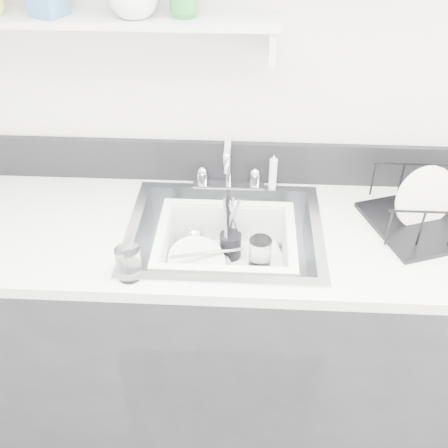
# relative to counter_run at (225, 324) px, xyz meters

# --- Properties ---
(room_shell) EXTENTS (3.50, 3.00, 2.60)m
(room_shell) POSITION_rel_counter_run_xyz_m (0.00, -0.80, 1.22)
(room_shell) COLOR silver
(room_shell) RESTS_ON ground
(counter_run) EXTENTS (3.20, 0.62, 0.92)m
(counter_run) POSITION_rel_counter_run_xyz_m (0.00, 0.00, 0.00)
(counter_run) COLOR #242427
(counter_run) RESTS_ON ground
(backsplash) EXTENTS (3.20, 0.02, 0.16)m
(backsplash) POSITION_rel_counter_run_xyz_m (0.00, 0.30, 0.54)
(backsplash) COLOR black
(backsplash) RESTS_ON counter_run
(sink) EXTENTS (0.64, 0.52, 0.20)m
(sink) POSITION_rel_counter_run_xyz_m (0.00, 0.00, 0.37)
(sink) COLOR silver
(sink) RESTS_ON counter_run
(faucet) EXTENTS (0.26, 0.18, 0.23)m
(faucet) POSITION_rel_counter_run_xyz_m (0.00, 0.25, 0.52)
(faucet) COLOR silver
(faucet) RESTS_ON counter_run
(side_sprayer) EXTENTS (0.03, 0.03, 0.14)m
(side_sprayer) POSITION_rel_counter_run_xyz_m (0.16, 0.25, 0.53)
(side_sprayer) COLOR white
(side_sprayer) RESTS_ON counter_run
(wall_shelf) EXTENTS (1.00, 0.16, 0.12)m
(wall_shelf) POSITION_rel_counter_run_xyz_m (-0.35, 0.23, 1.05)
(wall_shelf) COLOR silver
(wall_shelf) RESTS_ON room_shell
(wash_tub) EXTENTS (0.54, 0.48, 0.18)m
(wash_tub) POSITION_rel_counter_run_xyz_m (0.01, -0.03, 0.38)
(wash_tub) COLOR white
(wash_tub) RESTS_ON sink
(plate_stack) EXTENTS (0.24, 0.23, 0.09)m
(plate_stack) POSITION_rel_counter_run_xyz_m (-0.08, -0.05, 0.33)
(plate_stack) COLOR white
(plate_stack) RESTS_ON wash_tub
(utensil_cup) EXTENTS (0.08, 0.08, 0.25)m
(utensil_cup) POSITION_rel_counter_run_xyz_m (0.02, 0.05, 0.36)
(utensil_cup) COLOR black
(utensil_cup) RESTS_ON wash_tub
(ladle) EXTENTS (0.23, 0.31, 0.08)m
(ladle) POSITION_rel_counter_run_xyz_m (-0.08, 0.01, 0.35)
(ladle) COLOR silver
(ladle) RESTS_ON wash_tub
(tumbler_in_tub) EXTENTS (0.10, 0.10, 0.11)m
(tumbler_in_tub) POSITION_rel_counter_run_xyz_m (0.12, 0.00, 0.36)
(tumbler_in_tub) COLOR white
(tumbler_in_tub) RESTS_ON wash_tub
(tumbler_counter) EXTENTS (0.09, 0.09, 0.10)m
(tumbler_counter) POSITION_rel_counter_run_xyz_m (-0.27, -0.24, 0.51)
(tumbler_counter) COLOR white
(tumbler_counter) RESTS_ON counter_run
(dish_rack) EXTENTS (0.52, 0.45, 0.15)m
(dish_rack) POSITION_rel_counter_run_xyz_m (0.70, 0.08, 0.54)
(dish_rack) COLOR black
(dish_rack) RESTS_ON counter_run
(bowl_small) EXTENTS (0.11, 0.11, 0.03)m
(bowl_small) POSITION_rel_counter_run_xyz_m (0.06, -0.09, 0.32)
(bowl_small) COLOR white
(bowl_small) RESTS_ON wash_tub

